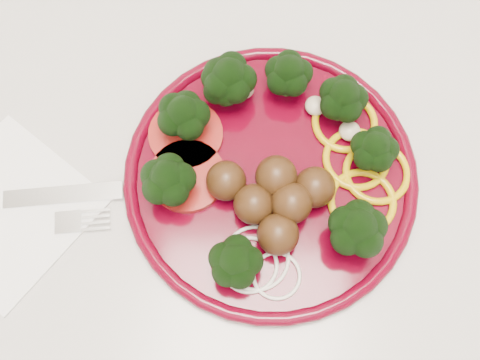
# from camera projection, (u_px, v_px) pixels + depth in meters

# --- Properties ---
(counter) EXTENTS (2.40, 0.60, 0.90)m
(counter) POSITION_uv_depth(u_px,v_px,m) (257.00, 259.00, 1.04)
(counter) COLOR silver
(counter) RESTS_ON ground
(plate) EXTENTS (0.30, 0.30, 0.07)m
(plate) POSITION_uv_depth(u_px,v_px,m) (271.00, 166.00, 0.60)
(plate) COLOR #4B0111
(plate) RESTS_ON counter
(napkin) EXTENTS (0.21, 0.21, 0.00)m
(napkin) POSITION_uv_depth(u_px,v_px,m) (7.00, 211.00, 0.60)
(napkin) COLOR white
(napkin) RESTS_ON counter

